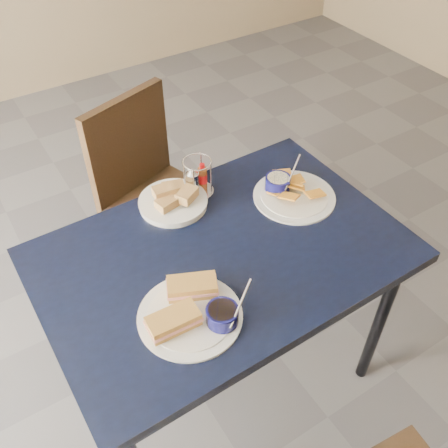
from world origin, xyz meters
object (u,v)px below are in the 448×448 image
dining_table (223,266)px  chair_far (153,181)px  sandwich_plate (193,310)px  plantain_plate (289,191)px  condiment_caddy (196,180)px  bread_basket (173,200)px

dining_table → chair_far: size_ratio=1.28×
chair_far → sandwich_plate: 0.95m
sandwich_plate → plantain_plate: same height
chair_far → condiment_caddy: bearing=-91.0°
plantain_plate → bread_basket: size_ratio=1.23×
dining_table → condiment_caddy: (0.08, 0.29, 0.13)m
condiment_caddy → bread_basket: bearing=-170.1°
plantain_plate → condiment_caddy: 0.33m
bread_basket → condiment_caddy: (0.10, 0.02, 0.03)m
dining_table → chair_far: chair_far is taller
condiment_caddy → plantain_plate: bearing=-35.2°
sandwich_plate → plantain_plate: 0.60m
dining_table → sandwich_plate: (-0.20, -0.16, 0.10)m
chair_far → plantain_plate: bearing=-66.9°
bread_basket → sandwich_plate: bearing=-111.4°
bread_basket → plantain_plate: bearing=-24.6°
bread_basket → condiment_caddy: 0.11m
dining_table → plantain_plate: (0.34, 0.11, 0.09)m
plantain_plate → chair_far: bearing=113.1°
dining_table → bread_basket: bread_basket is taller
dining_table → bread_basket: bearing=95.8°
plantain_plate → bread_basket: plantain_plate is taller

